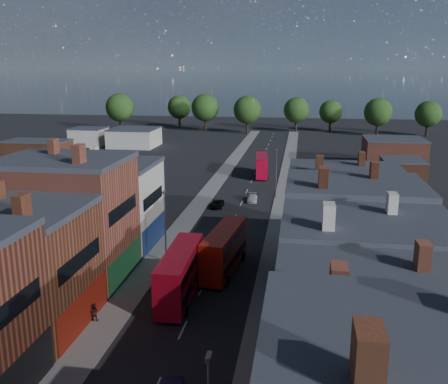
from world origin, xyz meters
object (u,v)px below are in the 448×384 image
(bus_0, at_px, (180,273))
(ped_1, at_px, (94,312))
(bus_1, at_px, (224,249))
(car_3, at_px, (252,198))
(bus_2, at_px, (262,165))
(car_2, at_px, (217,204))

(bus_0, xyz_separation_m, ped_1, (-6.15, -5.48, -1.61))
(bus_1, distance_m, car_3, 28.71)
(car_3, bearing_deg, ped_1, -106.15)
(bus_2, relative_size, car_2, 2.56)
(bus_2, bearing_deg, ped_1, -103.85)
(bus_0, bearing_deg, car_3, 83.55)
(bus_2, xyz_separation_m, ped_1, (-9.20, -60.65, -1.39))
(ped_1, bearing_deg, car_2, -105.96)
(bus_1, xyz_separation_m, bus_2, (0.00, 48.17, -0.18))
(bus_2, bearing_deg, car_2, -106.95)
(car_3, bearing_deg, bus_0, -98.46)
(bus_0, xyz_separation_m, car_3, (3.15, 35.64, -1.94))
(bus_1, distance_m, bus_2, 48.17)
(bus_0, relative_size, ped_1, 6.99)
(bus_2, height_order, car_3, bus_2)
(bus_0, distance_m, car_3, 35.83)
(bus_0, distance_m, bus_2, 55.25)
(car_2, bearing_deg, ped_1, -96.42)
(bus_2, distance_m, ped_1, 61.36)
(car_2, height_order, car_3, car_3)
(bus_1, bearing_deg, bus_0, -107.32)
(bus_1, bearing_deg, ped_1, -120.14)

